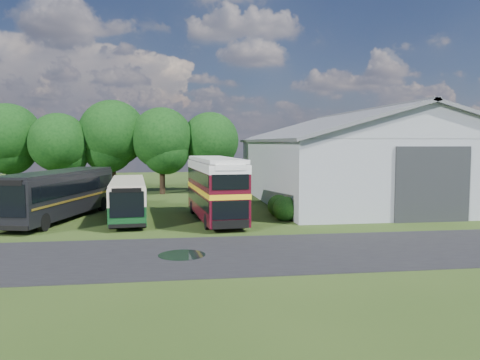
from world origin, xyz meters
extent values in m
plane|color=#213611|center=(0.00, 0.00, 0.00)|extent=(120.00, 120.00, 0.00)
cube|color=black|center=(3.00, -3.00, 0.00)|extent=(60.00, 8.00, 0.02)
cylinder|color=black|center=(-1.50, -3.00, 0.00)|extent=(2.20, 2.20, 0.01)
cube|color=gray|center=(15.00, 16.00, 2.75)|extent=(18.00, 24.00, 5.50)
cube|color=#2D3033|center=(15.00, 3.92, 2.50)|extent=(5.20, 0.18, 5.00)
cylinder|color=black|center=(-18.00, 24.50, 1.71)|extent=(0.56, 0.56, 3.42)
sphere|color=black|center=(-18.00, 24.50, 5.89)|extent=(6.46, 6.46, 6.46)
cylinder|color=black|center=(-13.00, 23.50, 1.53)|extent=(0.56, 0.56, 3.06)
sphere|color=black|center=(-13.00, 23.50, 5.27)|extent=(5.78, 5.78, 5.78)
cylinder|color=black|center=(-8.00, 24.80, 1.80)|extent=(0.56, 0.56, 3.60)
sphere|color=black|center=(-8.00, 24.80, 6.20)|extent=(6.80, 6.80, 6.80)
cylinder|color=black|center=(-3.00, 23.80, 1.66)|extent=(0.56, 0.56, 3.31)
sphere|color=black|center=(-3.00, 23.80, 5.70)|extent=(6.26, 6.26, 6.26)
cylinder|color=black|center=(2.00, 24.60, 1.58)|extent=(0.56, 0.56, 3.17)
sphere|color=black|center=(2.00, 24.60, 5.46)|extent=(5.98, 5.98, 5.98)
sphere|color=#194714|center=(5.60, 6.00, 0.00)|extent=(1.70, 1.70, 1.70)
sphere|color=#194714|center=(5.60, 8.00, 0.00)|extent=(1.60, 1.60, 1.60)
cube|color=#0F3718|center=(-4.95, 7.96, 1.49)|extent=(3.08, 10.02, 2.45)
cube|color=#430915|center=(0.94, 6.76, 2.27)|extent=(3.39, 10.05, 3.94)
cube|color=black|center=(-9.59, 8.57, 1.82)|extent=(5.75, 12.31, 2.98)
camera|label=1|loc=(-1.83, -24.54, 5.21)|focal=35.00mm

